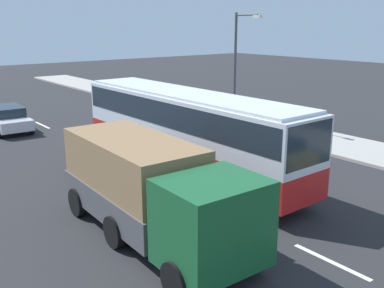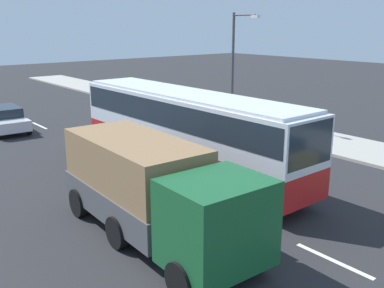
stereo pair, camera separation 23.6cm
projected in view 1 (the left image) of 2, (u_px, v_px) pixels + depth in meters
The scene contains 7 objects.
ground_plane at pixel (210, 177), 18.63m from camera, with size 120.00×120.00×0.00m, color #28282B.
sidewalk_curb at pixel (330, 143), 23.77m from camera, with size 80.00×4.00×0.15m, color #A8A399.
lane_centreline at pixel (235, 216), 14.81m from camera, with size 40.32×0.16×0.01m.
coach_bus at pixel (186, 124), 18.45m from camera, with size 12.49×2.67×3.56m.
cargo_truck at pixel (151, 188), 12.96m from camera, with size 7.74×2.88×2.88m.
car_silver_hatch at pixel (8, 118), 26.61m from camera, with size 4.66×2.16×1.47m.
street_lamp at pixel (238, 62), 26.21m from camera, with size 2.03×0.24×6.78m.
Camera 1 is at (13.28, -11.58, 6.25)m, focal length 41.15 mm.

